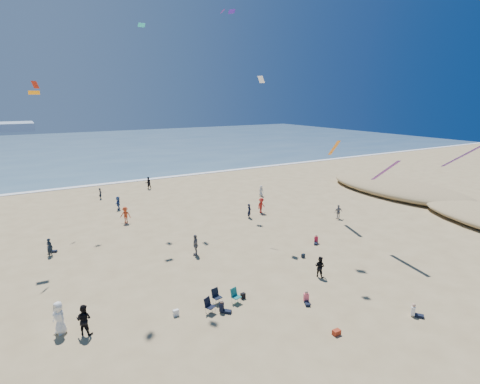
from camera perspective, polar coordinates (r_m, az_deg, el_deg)
ground at (r=23.05m, az=6.28°, el=-20.66°), size 220.00×220.00×0.00m
ocean at (r=111.36m, az=-24.60°, el=6.10°), size 220.00×100.00×0.06m
surf_line at (r=62.47m, az=-19.25°, el=1.24°), size 220.00×1.20×0.08m
standing_flyers at (r=37.00m, az=-4.52°, el=-5.25°), size 32.61×43.48×1.95m
seated_group at (r=28.39m, az=1.81°, el=-12.44°), size 22.54×23.25×0.84m
chair_cluster at (r=25.12m, az=-2.85°, el=-16.04°), size 2.77×1.55×1.00m
white_tote at (r=24.67m, az=-9.75°, el=-17.68°), size 0.35×0.20×0.40m
black_backpack at (r=26.13m, az=0.46°, el=-15.53°), size 0.30×0.22×0.38m
cooler at (r=23.41m, az=14.49°, el=-20.00°), size 0.45×0.30×0.30m
navy_bag at (r=32.52m, az=9.60°, el=-9.55°), size 0.28×0.18×0.34m
kites_aloft at (r=34.72m, az=4.84°, el=17.91°), size 43.17×39.47×28.29m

